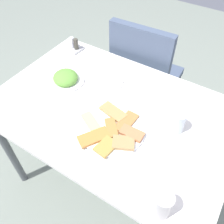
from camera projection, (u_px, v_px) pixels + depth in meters
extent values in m
plane|color=gray|center=(112.00, 179.00, 1.71)|extent=(6.00, 6.00, 0.00)
cube|color=white|center=(112.00, 110.00, 1.18)|extent=(1.17, 0.78, 0.02)
cylinder|color=#52565A|center=(9.00, 151.00, 1.45)|extent=(0.04, 0.04, 0.70)
cylinder|color=#52565A|center=(77.00, 88.00, 1.82)|extent=(0.04, 0.04, 0.70)
cylinder|color=#52565A|center=(215.00, 152.00, 1.45)|extent=(0.04, 0.04, 0.70)
cube|color=#495871|center=(147.00, 77.00, 1.81)|extent=(0.44, 0.44, 0.06)
cube|color=#495871|center=(139.00, 62.00, 1.50)|extent=(0.40, 0.07, 0.46)
cylinder|color=brown|center=(175.00, 93.00, 2.02)|extent=(0.03, 0.03, 0.39)
cylinder|color=brown|center=(134.00, 78.00, 2.15)|extent=(0.03, 0.03, 0.39)
cylinder|color=brown|center=(157.00, 123.00, 1.80)|extent=(0.03, 0.03, 0.39)
cylinder|color=brown|center=(112.00, 105.00, 1.93)|extent=(0.03, 0.03, 0.39)
cylinder|color=white|center=(112.00, 128.00, 1.08)|extent=(0.30, 0.30, 0.01)
cube|color=tan|center=(123.00, 143.00, 1.01)|extent=(0.11, 0.10, 0.01)
cube|color=#B4783F|center=(126.00, 122.00, 1.09)|extent=(0.06, 0.13, 0.01)
cube|color=#E1D47E|center=(91.00, 123.00, 1.09)|extent=(0.14, 0.10, 0.01)
cube|color=#AE7C3D|center=(111.00, 128.00, 1.07)|extent=(0.11, 0.11, 0.01)
cube|color=#CB7F3A|center=(94.00, 137.00, 1.03)|extent=(0.12, 0.15, 0.01)
cube|color=tan|center=(113.00, 112.00, 1.13)|extent=(0.14, 0.09, 0.01)
cube|color=#C57A4D|center=(132.00, 133.00, 1.05)|extent=(0.11, 0.06, 0.01)
cube|color=#BD8E41|center=(106.00, 147.00, 1.00)|extent=(0.08, 0.10, 0.01)
cylinder|color=white|center=(66.00, 81.00, 1.30)|extent=(0.19, 0.19, 0.01)
ellipsoid|color=#67A840|center=(66.00, 78.00, 1.28)|extent=(0.19, 0.19, 0.06)
cylinder|color=silver|center=(162.00, 205.00, 0.80)|extent=(0.07, 0.07, 0.12)
cylinder|color=silver|center=(177.00, 122.00, 1.04)|extent=(0.07, 0.07, 0.11)
cube|color=white|center=(110.00, 78.00, 1.32)|extent=(0.16, 0.16, 0.00)
cube|color=silver|center=(108.00, 79.00, 1.31)|extent=(0.19, 0.04, 0.00)
cube|color=silver|center=(111.00, 76.00, 1.33)|extent=(0.17, 0.04, 0.00)
cube|color=#B2B2B7|center=(75.00, 49.00, 1.50)|extent=(0.10, 0.10, 0.01)
cylinder|color=white|center=(72.00, 43.00, 1.48)|extent=(0.03, 0.03, 0.07)
cylinder|color=#454239|center=(76.00, 44.00, 1.47)|extent=(0.03, 0.03, 0.07)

